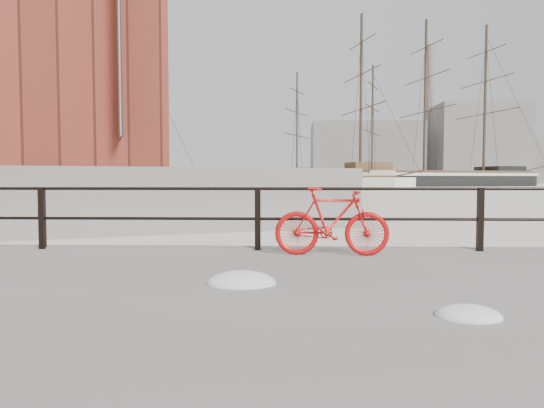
% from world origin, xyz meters
% --- Properties ---
extents(ground, '(400.00, 400.00, 0.00)m').
position_xyz_m(ground, '(0.00, 0.00, 0.00)').
color(ground, white).
rests_on(ground, ground).
extents(far_quay, '(78.44, 148.07, 1.80)m').
position_xyz_m(far_quay, '(-40.00, 72.00, 0.90)').
color(far_quay, gray).
rests_on(far_quay, ground).
extents(guardrail, '(28.00, 0.10, 1.00)m').
position_xyz_m(guardrail, '(0.00, -0.15, 0.85)').
color(guardrail, black).
rests_on(guardrail, promenade).
extents(bicycle, '(1.69, 0.34, 1.01)m').
position_xyz_m(bicycle, '(-2.37, -0.67, 0.86)').
color(bicycle, red).
rests_on(bicycle, promenade).
extents(barque_black, '(61.37, 34.50, 33.14)m').
position_xyz_m(barque_black, '(23.03, 86.50, 0.00)').
color(barque_black, black).
rests_on(barque_black, ground).
extents(schooner_mid, '(32.84, 23.21, 21.64)m').
position_xyz_m(schooner_mid, '(4.86, 78.35, 0.00)').
color(schooner_mid, silver).
rests_on(schooner_mid, ground).
extents(schooner_left, '(25.96, 12.06, 19.46)m').
position_xyz_m(schooner_left, '(-29.97, 67.03, 0.00)').
color(schooner_left, silver).
rests_on(schooner_left, ground).
extents(workboat_far, '(11.54, 10.65, 7.00)m').
position_xyz_m(workboat_far, '(-32.30, 41.43, 0.00)').
color(workboat_far, black).
rests_on(workboat_far, ground).
extents(apartment_mustard, '(26.02, 22.15, 22.20)m').
position_xyz_m(apartment_mustard, '(-29.49, 40.65, 12.90)').
color(apartment_mustard, gold).
rests_on(apartment_mustard, far_quay).
extents(apartment_cream, '(24.16, 21.40, 21.20)m').
position_xyz_m(apartment_cream, '(-38.11, 61.98, 12.40)').
color(apartment_cream, beige).
rests_on(apartment_cream, far_quay).
extents(apartment_grey, '(26.02, 22.15, 23.20)m').
position_xyz_m(apartment_grey, '(-46.35, 82.38, 13.40)').
color(apartment_grey, '#A7A6A1').
rests_on(apartment_grey, far_quay).
extents(apartment_brick, '(27.87, 22.90, 21.20)m').
position_xyz_m(apartment_brick, '(-54.97, 103.70, 12.40)').
color(apartment_brick, brown).
rests_on(apartment_brick, far_quay).
extents(industrial_west, '(32.00, 18.00, 18.00)m').
position_xyz_m(industrial_west, '(20.00, 140.00, 9.00)').
color(industrial_west, gray).
rests_on(industrial_west, ground).
extents(industrial_mid, '(26.00, 20.00, 24.00)m').
position_xyz_m(industrial_mid, '(55.00, 145.00, 12.00)').
color(industrial_mid, gray).
rests_on(industrial_mid, ground).
extents(industrial_east, '(20.00, 16.00, 14.00)m').
position_xyz_m(industrial_east, '(78.00, 150.00, 7.00)').
color(industrial_east, gray).
rests_on(industrial_east, ground).
extents(smokestack, '(2.80, 2.80, 44.00)m').
position_xyz_m(smokestack, '(42.00, 150.00, 22.00)').
color(smokestack, gray).
rests_on(smokestack, ground).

